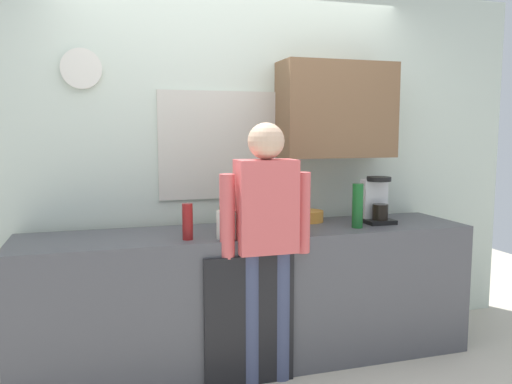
# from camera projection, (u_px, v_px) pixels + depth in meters

# --- Properties ---
(ground_plane) EXTENTS (8.00, 8.00, 0.00)m
(ground_plane) POSITION_uv_depth(u_px,v_px,m) (266.00, 380.00, 3.21)
(ground_plane) COLOR beige
(kitchen_counter) EXTENTS (2.99, 0.64, 0.90)m
(kitchen_counter) POSITION_uv_depth(u_px,v_px,m) (252.00, 296.00, 3.44)
(kitchen_counter) COLOR #4C4C51
(kitchen_counter) RESTS_ON ground_plane
(dishwasher_panel) EXTENTS (0.56, 0.02, 0.81)m
(dishwasher_panel) POSITION_uv_depth(u_px,v_px,m) (250.00, 321.00, 3.10)
(dishwasher_panel) COLOR black
(dishwasher_panel) RESTS_ON ground_plane
(back_wall_assembly) EXTENTS (4.59, 0.42, 2.60)m
(back_wall_assembly) POSITION_uv_depth(u_px,v_px,m) (248.00, 158.00, 3.74)
(back_wall_assembly) COLOR silver
(back_wall_assembly) RESTS_ON ground_plane
(coffee_maker) EXTENTS (0.20, 0.20, 0.33)m
(coffee_maker) POSITION_uv_depth(u_px,v_px,m) (376.00, 202.00, 3.65)
(coffee_maker) COLOR black
(coffee_maker) RESTS_ON kitchen_counter
(bottle_amber_beer) EXTENTS (0.06, 0.06, 0.23)m
(bottle_amber_beer) POSITION_uv_depth(u_px,v_px,m) (276.00, 210.00, 3.48)
(bottle_amber_beer) COLOR brown
(bottle_amber_beer) RESTS_ON kitchen_counter
(bottle_red_vinegar) EXTENTS (0.06, 0.06, 0.22)m
(bottle_red_vinegar) POSITION_uv_depth(u_px,v_px,m) (188.00, 222.00, 3.07)
(bottle_red_vinegar) COLOR maroon
(bottle_red_vinegar) RESTS_ON kitchen_counter
(bottle_green_wine) EXTENTS (0.07, 0.07, 0.30)m
(bottle_green_wine) POSITION_uv_depth(u_px,v_px,m) (358.00, 206.00, 3.45)
(bottle_green_wine) COLOR #195923
(bottle_green_wine) RESTS_ON kitchen_counter
(bottle_clear_soda) EXTENTS (0.09, 0.09, 0.28)m
(bottle_clear_soda) POSITION_uv_depth(u_px,v_px,m) (256.00, 212.00, 3.24)
(bottle_clear_soda) COLOR #2D8C33
(bottle_clear_soda) RESTS_ON kitchen_counter
(cup_white_mug) EXTENTS (0.08, 0.08, 0.09)m
(cup_white_mug) POSITION_uv_depth(u_px,v_px,m) (281.00, 217.00, 3.60)
(cup_white_mug) COLOR white
(cup_white_mug) RESTS_ON kitchen_counter
(mixing_bowl) EXTENTS (0.22, 0.22, 0.08)m
(mixing_bowl) POSITION_uv_depth(u_px,v_px,m) (308.00, 216.00, 3.70)
(mixing_bowl) COLOR orange
(mixing_bowl) RESTS_ON kitchen_counter
(potted_plant) EXTENTS (0.15, 0.15, 0.23)m
(potted_plant) POSITION_uv_depth(u_px,v_px,m) (231.00, 212.00, 3.31)
(potted_plant) COLOR #9E5638
(potted_plant) RESTS_ON kitchen_counter
(storage_canister) EXTENTS (0.14, 0.14, 0.17)m
(storage_canister) POSITION_uv_depth(u_px,v_px,m) (228.00, 225.00, 3.11)
(storage_canister) COLOR silver
(storage_canister) RESTS_ON kitchen_counter
(person_at_sink) EXTENTS (0.57, 0.22, 1.60)m
(person_at_sink) POSITION_uv_depth(u_px,v_px,m) (266.00, 231.00, 3.10)
(person_at_sink) COLOR #3F4766
(person_at_sink) RESTS_ON ground_plane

